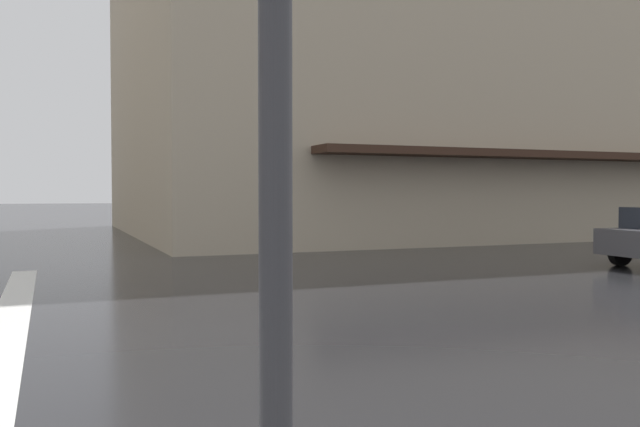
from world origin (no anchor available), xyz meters
The scene contains 0 objects.
Camera 1 is at (-5.66, -3.25, 1.75)m, focal length 37.32 mm.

